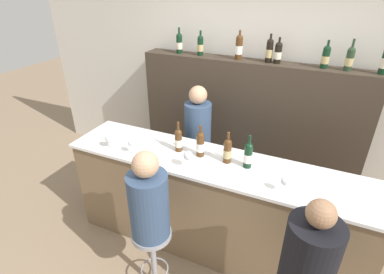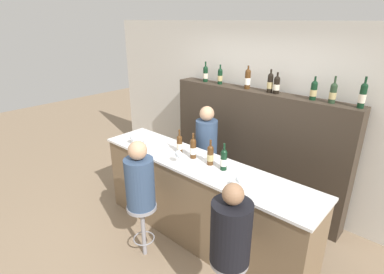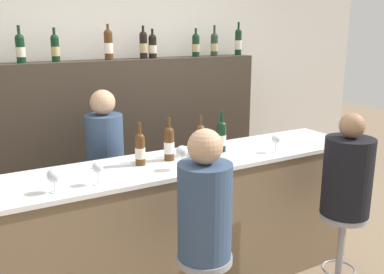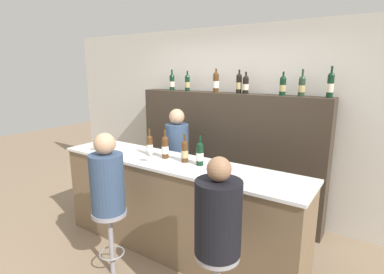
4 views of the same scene
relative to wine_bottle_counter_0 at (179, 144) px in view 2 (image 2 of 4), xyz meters
The scene contains 25 objects.
ground_plane 1.28m from the wine_bottle_counter_0, 41.71° to the right, with size 16.00×16.00×0.00m, color #8C755B.
wall_back 1.43m from the wine_bottle_counter_0, 74.58° to the left, with size 6.40×0.05×2.60m.
bar_counter 0.75m from the wine_bottle_counter_0, ahead, with size 2.88×0.63×1.06m.
back_bar_cabinet 1.25m from the wine_bottle_counter_0, 71.75° to the left, with size 2.70×0.28×1.71m.
wine_bottle_counter_0 is the anchor object (origin of this frame).
wine_bottle_counter_1 0.23m from the wine_bottle_counter_0, ahead, with size 0.08×0.08×0.32m.
wine_bottle_counter_2 0.49m from the wine_bottle_counter_0, ahead, with size 0.07×0.07×0.30m.
wine_bottle_counter_3 0.68m from the wine_bottle_counter_0, ahead, with size 0.07×0.07×0.31m.
wine_bottle_backbar_0 1.43m from the wine_bottle_counter_0, 115.60° to the left, with size 0.08×0.08×0.30m.
wine_bottle_backbar_1 1.35m from the wine_bottle_counter_0, 103.23° to the left, with size 0.07×0.07×0.29m.
wine_bottle_backbar_2 1.35m from the wine_bottle_counter_0, 79.92° to the left, with size 0.08×0.08×0.32m.
wine_bottle_backbar_3 1.44m from the wine_bottle_counter_0, 64.53° to the left, with size 0.08×0.08×0.31m.
wine_bottle_backbar_4 1.47m from the wine_bottle_counter_0, 60.80° to the left, with size 0.08×0.08×0.28m.
wine_bottle_backbar_5 1.73m from the wine_bottle_counter_0, 45.69° to the left, with size 0.08×0.08×0.28m.
wine_bottle_backbar_6 1.89m from the wine_bottle_counter_0, 40.54° to the left, with size 0.08×0.08×0.31m.
wine_bottle_backbar_7 2.12m from the wine_bottle_counter_0, 34.89° to the left, with size 0.07×0.07×0.34m.
wine_glass_0 0.68m from the wine_bottle_counter_0, 160.25° to the right, with size 0.08×0.08×0.14m.
wine_glass_1 0.44m from the wine_bottle_counter_0, 148.72° to the right, with size 0.07×0.07×0.14m.
wine_glass_2 0.31m from the wine_bottle_counter_0, 47.87° to the right, with size 0.08×0.08×0.17m.
wine_glass_3 1.06m from the wine_bottle_counter_0, 12.55° to the right, with size 0.07×0.07×0.14m.
bar_stool_left 0.97m from the wine_bottle_counter_0, 82.57° to the right, with size 0.34×0.34×0.68m.
guest_seated_left 0.74m from the wine_bottle_counter_0, 82.57° to the right, with size 0.32×0.32×0.77m.
bar_stool_right 1.61m from the wine_bottle_counter_0, 28.89° to the right, with size 0.34×0.34×0.68m.
guest_seated_right 1.48m from the wine_bottle_counter_0, 28.89° to the right, with size 0.35×0.35×0.75m.
bartender 0.76m from the wine_bottle_counter_0, 95.52° to the left, with size 0.30×0.30×1.52m.
Camera 2 is at (2.03, -2.09, 2.62)m, focal length 28.00 mm.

